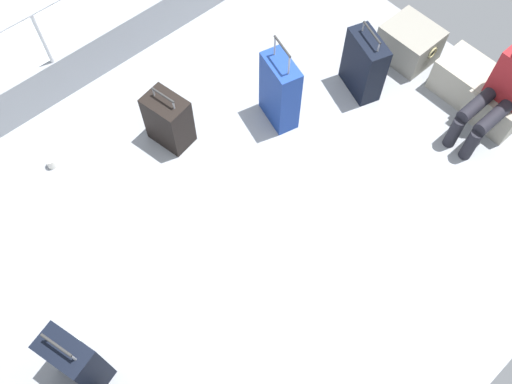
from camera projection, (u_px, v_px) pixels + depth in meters
name	position (u px, v px, depth m)	size (l,w,h in m)	color
ground_plane	(272.00, 199.00, 4.75)	(4.40, 5.20, 0.06)	gray
gunwale_port	(122.00, 42.00, 5.31)	(0.06, 5.20, 0.45)	gray
sea_wake	(61.00, 10.00, 6.33)	(12.00, 12.00, 0.01)	#6B99A8
cargo_crate_0	(410.00, 43.00, 5.37)	(0.55, 0.45, 0.35)	gray
cargo_crate_1	(468.00, 81.00, 5.13)	(0.64, 0.41, 0.35)	#9E9989
cargo_crate_2	(499.00, 105.00, 5.00)	(0.52, 0.46, 0.35)	#9E9989
passenger_seated	(504.00, 89.00, 4.62)	(0.34, 0.66, 1.05)	maroon
suitcase_0	(169.00, 120.00, 4.80)	(0.42, 0.32, 0.62)	black
suitcase_1	(76.00, 360.00, 3.74)	(0.43, 0.31, 0.74)	black
suitcase_2	(364.00, 65.00, 5.05)	(0.49, 0.34, 0.73)	black
suitcase_3	(280.00, 91.00, 4.84)	(0.44, 0.30, 0.92)	navy
paper_cup	(51.00, 163.00, 4.84)	(0.08, 0.08, 0.10)	white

